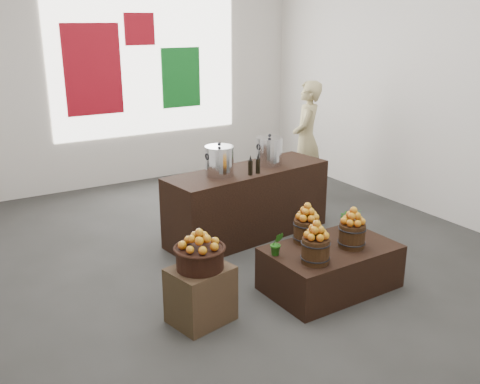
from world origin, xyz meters
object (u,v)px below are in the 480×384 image
display_table (330,267)px  shopper (306,139)px  crate (201,294)px  wicker_basket (200,258)px  counter (248,203)px  stock_pot_left (220,162)px  stock_pot_center (269,152)px

display_table → shopper: size_ratio=0.74×
crate → shopper: 4.06m
wicker_basket → counter: (1.45, 1.51, -0.19)m
display_table → stock_pot_left: 1.82m
display_table → shopper: bearing=55.4°
display_table → stock_pot_center: stock_pot_center is taller
crate → stock_pot_left: 1.93m
counter → stock_pot_center: stock_pot_center is taller
stock_pot_left → stock_pot_center: same height
shopper → display_table: bearing=12.2°
display_table → stock_pot_left: (-0.42, 1.57, 0.82)m
display_table → counter: counter is taller
crate → counter: 2.10m
stock_pot_left → stock_pot_center: size_ratio=1.00×
wicker_basket → shopper: size_ratio=0.24×
wicker_basket → stock_pot_center: stock_pot_center is taller
stock_pot_center → shopper: shopper is taller
counter → stock_pot_center: (0.34, 0.05, 0.61)m
wicker_basket → display_table: bearing=-4.9°
stock_pot_left → shopper: shopper is taller
crate → wicker_basket: bearing=0.0°
counter → stock_pot_center: bearing=-0.0°
counter → display_table: bearing=-98.4°
stock_pot_center → display_table: bearing=-102.1°
crate → shopper: (3.13, 2.51, 0.62)m
display_table → counter: bearing=87.6°
stock_pot_left → shopper: size_ratio=0.19×
wicker_basket → shopper: (3.13, 2.51, 0.26)m
crate → counter: bearing=46.2°
display_table → stock_pot_center: 1.90m
crate → display_table: crate is taller
crate → shopper: size_ratio=0.30×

